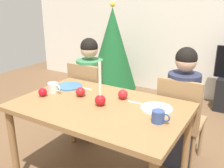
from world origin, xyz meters
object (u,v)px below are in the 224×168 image
object	(u,v)px
person_left_child	(90,90)
apple_by_right_mug	(43,92)
candle_centerpiece	(100,97)
apple_near_candle	(123,94)
mug_left	(53,88)
chair_left	(89,96)
apple_by_left_plate	(80,92)
mug_right	(158,116)
plate_right	(157,108)
dining_table	(100,114)
person_right_child	(181,110)
christmas_tree	(113,49)
plate_left	(69,86)
chair_right	(180,117)

from	to	relation	value
person_left_child	apple_by_right_mug	distance (m)	0.77
candle_centerpiece	apple_by_right_mug	world-z (taller)	candle_centerpiece
apple_near_candle	mug_left	bearing A→B (deg)	-162.82
chair_left	apple_by_left_plate	size ratio (longest dim) A/B	10.61
mug_right	plate_right	bearing A→B (deg)	114.23
candle_centerpiece	apple_near_candle	xyz separation A→B (m)	(0.09, 0.22, -0.03)
dining_table	person_left_child	xyz separation A→B (m)	(-0.56, 0.64, -0.10)
chair_left	plate_right	size ratio (longest dim) A/B	3.63
chair_left	person_left_child	world-z (taller)	person_left_child
person_right_child	apple_near_candle	distance (m)	0.63
christmas_tree	mug_left	xyz separation A→B (m)	(0.50, -1.90, 0.00)
person_right_child	apple_by_left_plate	size ratio (longest dim) A/B	13.81
apple_near_candle	plate_left	bearing A→B (deg)	179.10
chair_right	mug_right	bearing A→B (deg)	-88.17
person_left_child	plate_right	size ratio (longest dim) A/B	4.72
person_right_child	chair_left	bearing A→B (deg)	-178.25
mug_right	apple_by_left_plate	distance (m)	0.78
plate_right	mug_right	size ratio (longest dim) A/B	1.86
christmas_tree	apple_by_right_mug	xyz separation A→B (m)	(0.49, -2.02, -0.01)
christmas_tree	person_right_child	bearing A→B (deg)	-39.91
chair_right	apple_by_right_mug	xyz separation A→B (m)	(-1.04, -0.71, 0.28)
person_right_child	mug_left	bearing A→B (deg)	-148.63
chair_right	mug_left	xyz separation A→B (m)	(-1.02, -0.59, 0.29)
dining_table	apple_by_left_plate	size ratio (longest dim) A/B	16.50
dining_table	plate_left	bearing A→B (deg)	156.47
person_left_child	apple_by_left_plate	bearing A→B (deg)	-61.54
person_left_child	plate_left	size ratio (longest dim) A/B	4.61
christmas_tree	candle_centerpiece	distance (m)	2.19
candle_centerpiece	apple_near_candle	distance (m)	0.24
person_right_child	mug_right	distance (m)	0.72
person_left_child	chair_left	bearing A→B (deg)	-90.00
plate_right	mug_left	size ratio (longest dim) A/B	1.84
mug_left	plate_left	bearing A→B (deg)	84.68
chair_left	apple_by_left_plate	world-z (taller)	chair_left
person_right_child	plate_right	bearing A→B (deg)	-98.40
person_left_child	chair_right	bearing A→B (deg)	-1.75
apple_by_left_plate	apple_by_right_mug	xyz separation A→B (m)	(-0.29, -0.17, -0.00)
chair_right	mug_left	world-z (taller)	chair_right
mug_left	apple_by_left_plate	xyz separation A→B (m)	(0.27, 0.05, -0.00)
christmas_tree	apple_by_left_plate	size ratio (longest dim) A/B	18.06
dining_table	mug_left	xyz separation A→B (m)	(-0.52, 0.02, 0.13)
chair_left	person_right_child	distance (m)	1.06
plate_left	plate_right	size ratio (longest dim) A/B	1.03
candle_centerpiece	plate_right	bearing A→B (deg)	21.96
apple_by_right_mug	chair_right	bearing A→B (deg)	34.34
christmas_tree	candle_centerpiece	world-z (taller)	christmas_tree
chair_right	christmas_tree	xyz separation A→B (m)	(-1.53, 1.31, 0.28)
dining_table	apple_by_right_mug	size ratio (longest dim) A/B	18.29
chair_right	apple_by_right_mug	bearing A→B (deg)	-145.66
person_left_child	mug_left	distance (m)	0.67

